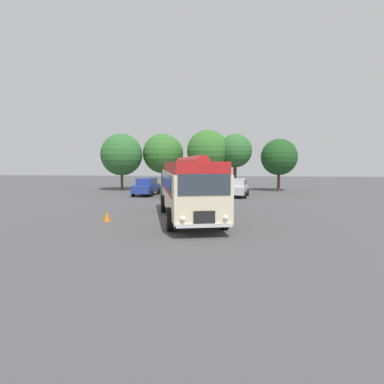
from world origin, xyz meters
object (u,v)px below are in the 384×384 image
(car_mid_left, at_px, (173,187))
(car_mid_right, at_px, (206,187))
(vintage_bus, at_px, (189,185))
(car_near_left, at_px, (146,187))
(car_far_right, at_px, (237,188))
(traffic_cone, at_px, (107,216))

(car_mid_left, height_order, car_mid_right, same)
(vintage_bus, relative_size, car_mid_left, 2.39)
(car_near_left, relative_size, car_far_right, 0.98)
(vintage_bus, bearing_deg, traffic_cone, -165.47)
(car_near_left, height_order, car_mid_right, same)
(car_mid_left, height_order, traffic_cone, car_mid_left)
(car_near_left, height_order, traffic_cone, car_near_left)
(vintage_bus, xyz_separation_m, traffic_cone, (-4.35, -1.13, -1.62))
(vintage_bus, bearing_deg, car_mid_right, 89.72)
(car_near_left, bearing_deg, car_mid_left, -14.64)
(vintage_bus, distance_m, car_far_right, 13.31)
(vintage_bus, height_order, car_far_right, vintage_bus)
(car_near_left, height_order, car_far_right, same)
(vintage_bus, height_order, car_mid_right, vintage_bus)
(vintage_bus, relative_size, car_far_right, 2.36)
(vintage_bus, xyz_separation_m, car_mid_left, (-2.97, 12.60, -1.05))
(car_near_left, distance_m, car_mid_right, 5.74)
(vintage_bus, relative_size, car_near_left, 2.42)
(car_mid_left, bearing_deg, car_far_right, 3.24)
(car_far_right, bearing_deg, traffic_cone, -117.45)
(car_mid_right, bearing_deg, car_near_left, -179.29)
(car_mid_right, height_order, car_far_right, same)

